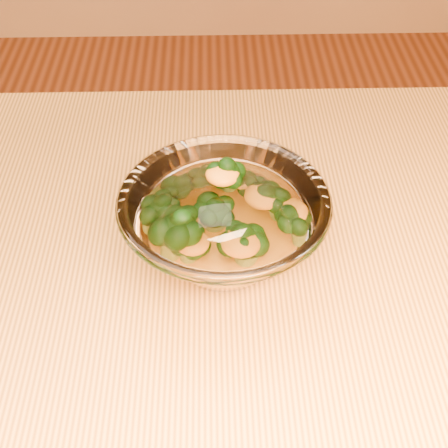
# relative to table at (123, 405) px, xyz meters

# --- Properties ---
(table) EXTENTS (1.20, 0.80, 0.75)m
(table) POSITION_rel_table_xyz_m (0.00, 0.00, 0.00)
(table) COLOR gold
(table) RESTS_ON ground
(glass_bowl) EXTENTS (0.19, 0.19, 0.08)m
(glass_bowl) POSITION_rel_table_xyz_m (0.10, 0.10, 0.14)
(glass_bowl) COLOR white
(glass_bowl) RESTS_ON table
(cheese_sauce) EXTENTS (0.10, 0.10, 0.03)m
(cheese_sauce) POSITION_rel_table_xyz_m (0.10, 0.10, 0.13)
(cheese_sauce) COLOR orange
(cheese_sauce) RESTS_ON glass_bowl
(broccoli_heap) EXTENTS (0.15, 0.12, 0.08)m
(broccoli_heap) POSITION_rel_table_xyz_m (0.09, 0.10, 0.15)
(broccoli_heap) COLOR black
(broccoli_heap) RESTS_ON cheese_sauce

